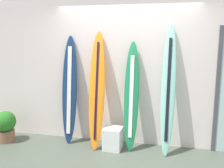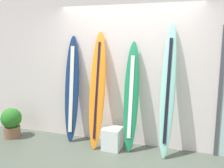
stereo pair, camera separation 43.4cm
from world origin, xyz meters
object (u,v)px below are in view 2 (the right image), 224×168
at_px(surfboard_emerald, 131,98).
at_px(surfboard_seafoam, 168,91).
at_px(surfboard_navy, 72,90).
at_px(display_block_left, 112,138).
at_px(potted_plant, 11,122).
at_px(surfboard_sunset, 97,91).

xyz_separation_m(surfboard_emerald, surfboard_seafoam, (0.61, -0.02, 0.17)).
relative_size(surfboard_navy, display_block_left, 5.15).
height_order(surfboard_navy, potted_plant, surfboard_navy).
relative_size(surfboard_sunset, display_block_left, 5.35).
relative_size(surfboard_navy, potted_plant, 3.37).
distance_m(display_block_left, potted_plant, 2.06).
bearing_deg(display_block_left, surfboard_seafoam, 5.48).
distance_m(surfboard_seafoam, potted_plant, 3.07).
distance_m(surfboard_navy, surfboard_sunset, 0.56).
distance_m(surfboard_seafoam, display_block_left, 1.29).
relative_size(surfboard_seafoam, display_block_left, 5.70).
bearing_deg(surfboard_seafoam, display_block_left, -174.52).
bearing_deg(surfboard_sunset, potted_plant, -173.95).
xyz_separation_m(surfboard_navy, surfboard_seafoam, (1.77, -0.07, 0.12)).
bearing_deg(surfboard_sunset, display_block_left, -13.64).
xyz_separation_m(surfboard_seafoam, potted_plant, (-2.97, -0.20, -0.78)).
relative_size(surfboard_emerald, display_block_left, 4.90).
bearing_deg(display_block_left, potted_plant, -176.89).
distance_m(surfboard_emerald, surfboard_seafoam, 0.64).
height_order(surfboard_navy, surfboard_emerald, surfboard_navy).
height_order(surfboard_sunset, potted_plant, surfboard_sunset).
bearing_deg(surfboard_navy, surfboard_sunset, -9.26).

